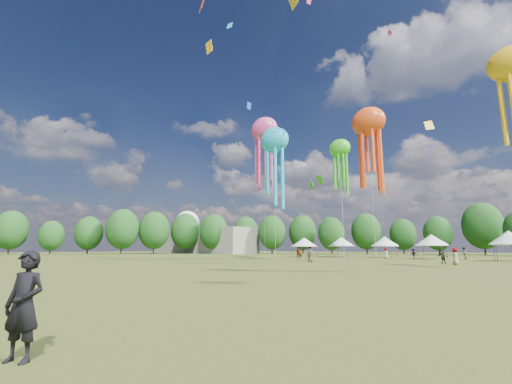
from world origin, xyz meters
The scene contains 10 objects.
ground centered at (0.00, 0.00, 0.00)m, with size 300.00×300.00×0.00m, color #384416.
observer_main centered at (9.41, -2.84, 0.83)m, with size 0.61×0.40×1.66m, color black.
spectator_near centered at (-5.88, 31.29, 0.96)m, with size 0.93×0.72×1.91m, color gray.
spectators_far centered at (-0.08, 46.98, 0.84)m, with size 26.12×21.15×1.83m.
festival_tents centered at (-4.91, 54.65, 2.96)m, with size 36.76×11.71×4.01m.
show_kites centered at (-8.76, 38.73, 17.49)m, with size 38.41×23.90×24.15m.
small_kites centered at (4.16, 42.93, 31.37)m, with size 67.50×56.03×46.54m.
treeline centered at (-3.87, 62.51, 6.54)m, with size 201.57×95.24×13.43m.
hangar centered at (-72.00, 72.00, 4.00)m, with size 40.00×12.00×8.00m, color gray.
radome centered at (-88.00, 78.00, 9.99)m, with size 9.00×9.00×16.00m.
Camera 1 is at (15.63, -4.69, 1.70)m, focal length 23.56 mm.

